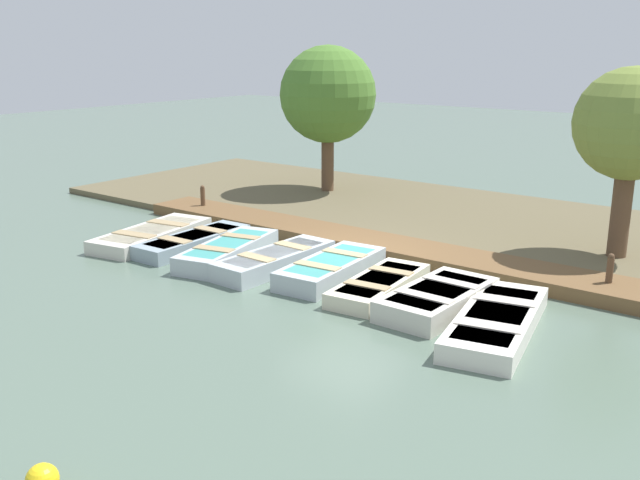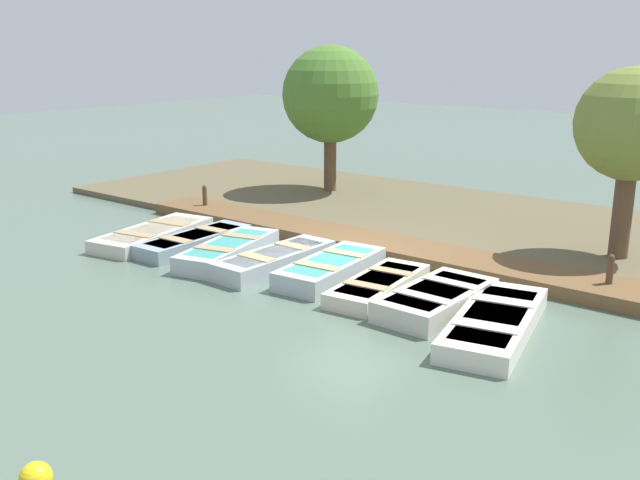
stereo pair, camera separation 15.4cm
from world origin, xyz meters
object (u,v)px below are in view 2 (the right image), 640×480
Objects in this scene: mooring_post_near at (205,200)px; mooring_post_far at (610,276)px; rowboat_3 at (275,260)px; buoy at (36,478)px; rowboat_4 at (331,268)px; park_tree_far_left at (330,95)px; rowboat_1 at (194,241)px; rowboat_7 at (495,322)px; rowboat_2 at (228,250)px; park_tree_left at (632,127)px; rowboat_5 at (379,285)px; rowboat_6 at (436,299)px; rowboat_0 at (153,234)px.

mooring_post_near and mooring_post_far have the same top height.
rowboat_3 is 3.50× the size of mooring_post_far.
mooring_post_far reaches higher than buoy.
park_tree_far_left is (-6.77, -5.16, 3.02)m from rowboat_4.
rowboat_7 is at bearing 85.21° from rowboat_1.
rowboat_3 is at bearing -156.80° from buoy.
rowboat_2 is 1.04× the size of rowboat_3.
park_tree_left reaches higher than mooring_post_near.
rowboat_6 is (0.12, 1.37, 0.05)m from rowboat_5.
rowboat_5 is 0.66× the size of park_tree_left.
rowboat_5 is (-0.19, 4.01, -0.05)m from rowboat_2.
rowboat_6 is 0.61× the size of park_tree_left.
rowboat_3 is 8.40m from buoy.
rowboat_3 is 3.50× the size of mooring_post_near.
park_tree_left reaches higher than buoy.
rowboat_0 is 9.70× the size of buoy.
park_tree_far_left is (-7.41, -9.18, 3.05)m from rowboat_7.
rowboat_0 is 11.44m from park_tree_left.
rowboat_2 is at bearing 53.40° from mooring_post_near.
rowboat_7 is at bearing 74.57° from rowboat_5.
mooring_post_far is at bearing 12.12° from park_tree_left.
rowboat_7 is 4.10× the size of mooring_post_far.
mooring_post_near is (-2.58, -2.36, 0.27)m from rowboat_1.
rowboat_2 is (0.16, 1.33, 0.03)m from rowboat_1.
mooring_post_far is 0.20× the size of park_tree_left.
rowboat_2 is at bearing -93.08° from rowboat_5.
rowboat_6 is 7.72m from buoy.
park_tree_left is (-4.91, 3.17, 2.92)m from rowboat_5.
rowboat_3 is 8.56m from park_tree_far_left.
park_tree_far_left is (-7.07, -7.86, 3.02)m from rowboat_6.
rowboat_0 is 1.31m from rowboat_1.
mooring_post_far is (-2.67, 2.31, 0.23)m from rowboat_6.
rowboat_6 is at bearing 48.01° from park_tree_far_left.
rowboat_6 is 3.03× the size of mooring_post_far.
mooring_post_far reaches higher than rowboat_1.
rowboat_2 is 0.89× the size of rowboat_7.
rowboat_1 is 7.71m from park_tree_far_left.
rowboat_7 reaches higher than rowboat_0.
buoy is (7.77, 5.97, 0.00)m from rowboat_1.
rowboat_0 is 5.31m from rowboat_4.
rowboat_7 is 6.12m from park_tree_left.
mooring_post_far is at bearing 104.17° from rowboat_1.
rowboat_3 reaches higher than rowboat_1.
rowboat_6 is (0.09, 6.70, 0.03)m from rowboat_1.
rowboat_0 is 2.62m from rowboat_2.
mooring_post_near reaches higher than rowboat_3.
rowboat_0 is at bearing 21.00° from mooring_post_near.
rowboat_6 reaches higher than rowboat_1.
buoy is (10.35, 8.33, -0.27)m from mooring_post_near.
rowboat_6 is at bearing 87.45° from rowboat_1.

